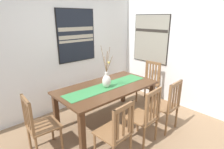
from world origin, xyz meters
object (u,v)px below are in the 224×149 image
at_px(chair_0, 39,124).
at_px(chair_4, 167,105).
at_px(chair_2, 116,132).
at_px(chair_1, 145,116).
at_px(painting_on_back_wall, 76,36).
at_px(chair_3, 149,82).
at_px(centerpiece_vase, 107,80).
at_px(painting_on_side_wall, 151,39).
at_px(dining_table, 108,91).

relative_size(chair_0, chair_4, 0.99).
relative_size(chair_2, chair_4, 0.98).
distance_m(chair_1, painting_on_back_wall, 2.21).
bearing_deg(chair_4, chair_0, 154.13).
bearing_deg(chair_3, centerpiece_vase, -177.86).
bearing_deg(chair_0, painting_on_side_wall, 4.96).
bearing_deg(chair_3, chair_2, -156.02).
height_order(chair_2, painting_on_side_wall, painting_on_side_wall).
distance_m(dining_table, chair_0, 1.30).
bearing_deg(chair_2, chair_1, -2.26).
bearing_deg(chair_4, chair_1, 177.39).
bearing_deg(chair_4, chair_2, 177.57).
height_order(chair_1, chair_3, chair_3).
distance_m(centerpiece_vase, painting_on_side_wall, 1.84).
bearing_deg(painting_on_back_wall, chair_3, -39.21).
relative_size(painting_on_back_wall, painting_on_side_wall, 0.97).
relative_size(chair_1, chair_3, 0.99).
xyz_separation_m(chair_1, chair_4, (0.59, -0.03, -0.00)).
bearing_deg(dining_table, chair_0, 178.68).
bearing_deg(chair_3, dining_table, -179.32).
bearing_deg(chair_4, painting_on_back_wall, 105.82).
bearing_deg(dining_table, chair_2, -125.05).
bearing_deg(chair_0, chair_3, -0.30).
height_order(centerpiece_vase, painting_on_side_wall, painting_on_side_wall).
relative_size(chair_1, chair_2, 1.03).
bearing_deg(painting_on_back_wall, chair_4, -74.18).
relative_size(chair_1, chair_4, 1.02).
xyz_separation_m(chair_2, painting_on_side_wall, (2.25, 1.13, 0.98)).
bearing_deg(painting_on_side_wall, chair_4, -131.79).
xyz_separation_m(chair_0, painting_on_side_wall, (2.96, 0.26, 0.97)).
relative_size(centerpiece_vase, chair_3, 0.79).
xyz_separation_m(dining_table, chair_3, (1.34, 0.02, -0.14)).
distance_m(chair_0, chair_4, 2.11).
xyz_separation_m(chair_2, chair_3, (1.93, 0.86, 0.02)).
distance_m(chair_3, chair_4, 1.16).
bearing_deg(chair_3, chair_4, -128.74).
relative_size(chair_1, painting_on_back_wall, 0.85).
xyz_separation_m(dining_table, painting_on_back_wall, (0.05, 1.06, 0.94)).
height_order(chair_0, chair_2, chair_0).
height_order(chair_0, chair_4, chair_4).
height_order(dining_table, chair_4, chair_4).
bearing_deg(dining_table, chair_4, -55.71).
xyz_separation_m(chair_1, painting_on_side_wall, (1.65, 1.15, 0.96)).
height_order(centerpiece_vase, chair_0, centerpiece_vase).
height_order(chair_1, chair_2, chair_1).
distance_m(dining_table, chair_2, 1.04).
relative_size(chair_0, painting_on_back_wall, 0.83).
xyz_separation_m(chair_1, chair_2, (-0.61, 0.02, -0.02)).
relative_size(chair_0, painting_on_side_wall, 0.81).
bearing_deg(painting_on_side_wall, chair_0, -175.04).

